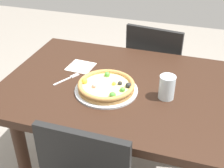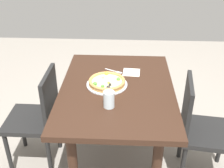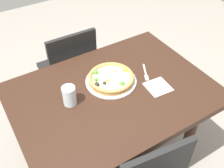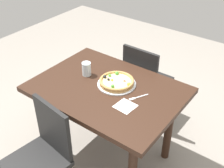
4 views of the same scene
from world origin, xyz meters
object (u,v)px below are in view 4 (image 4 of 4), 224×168
at_px(drinking_glass, 87,69).
at_px(dining_table, 107,99).
at_px(chair_near, 145,80).
at_px(pizza, 117,81).
at_px(plate, 117,84).
at_px(fork, 137,97).
at_px(chair_far, 43,155).
at_px(napkin, 125,106).

bearing_deg(drinking_glass, dining_table, 169.65).
xyz_separation_m(chair_near, pizza, (-0.05, 0.57, 0.31)).
distance_m(plate, fork, 0.24).
distance_m(dining_table, chair_far, 0.68).
height_order(chair_near, napkin, chair_near).
bearing_deg(chair_near, fork, -64.90).
relative_size(dining_table, drinking_glass, 10.10).
distance_m(dining_table, chair_near, 0.67).
distance_m(dining_table, drinking_glass, 0.32).
relative_size(plate, pizza, 1.11).
bearing_deg(chair_near, napkin, -69.85).
height_order(chair_far, pizza, chair_far).
xyz_separation_m(plate, drinking_glass, (0.30, 0.03, 0.05)).
height_order(dining_table, pizza, pizza).
bearing_deg(napkin, drinking_glass, -17.24).
bearing_deg(pizza, dining_table, 66.84).
distance_m(chair_far, fork, 0.82).
bearing_deg(chair_far, chair_near, -86.41).
distance_m(chair_far, drinking_glass, 0.79).
relative_size(chair_near, drinking_glass, 7.43).
height_order(dining_table, chair_near, chair_near).
bearing_deg(dining_table, napkin, 156.21).
distance_m(chair_near, chair_far, 1.30).
distance_m(chair_far, pizza, 0.81).
xyz_separation_m(dining_table, chair_near, (0.02, -0.65, -0.17)).
bearing_deg(fork, chair_far, -0.44).
xyz_separation_m(dining_table, drinking_glass, (0.26, -0.05, 0.17)).
xyz_separation_m(dining_table, plate, (-0.04, -0.08, 0.12)).
relative_size(chair_near, fork, 5.77).
height_order(pizza, napkin, pizza).
bearing_deg(pizza, chair_far, 79.28).
bearing_deg(drinking_glass, chair_far, 102.63).
relative_size(pizza, fork, 1.88).
bearing_deg(drinking_glass, pizza, -173.54).
xyz_separation_m(pizza, napkin, (-0.22, 0.19, -0.03)).
relative_size(chair_far, fork, 5.77).
xyz_separation_m(drinking_glass, napkin, (-0.52, 0.16, -0.06)).
xyz_separation_m(chair_far, fork, (-0.37, -0.68, 0.28)).
distance_m(chair_far, plate, 0.80).
height_order(chair_near, drinking_glass, drinking_glass).
height_order(dining_table, drinking_glass, drinking_glass).
distance_m(pizza, napkin, 0.29).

